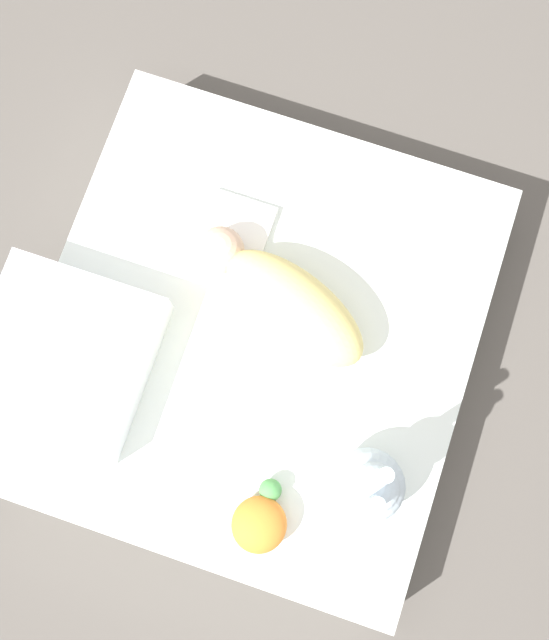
{
  "coord_description": "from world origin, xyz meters",
  "views": [
    {
      "loc": [
        -0.27,
        -0.14,
        1.98
      ],
      "look_at": [
        0.04,
        -0.04,
        0.25
      ],
      "focal_mm": 42.0,
      "sensor_mm": 36.0,
      "label": 1
    }
  ],
  "objects_px": {
    "swaddled_baby": "(285,301)",
    "bunny_plush": "(369,486)",
    "pillow": "(65,356)",
    "turtle_plush": "(260,521)"
  },
  "relations": [
    {
      "from": "swaddled_baby",
      "to": "turtle_plush",
      "type": "height_order",
      "value": "swaddled_baby"
    },
    {
      "from": "pillow",
      "to": "turtle_plush",
      "type": "distance_m",
      "value": 0.59
    },
    {
      "from": "swaddled_baby",
      "to": "bunny_plush",
      "type": "distance_m",
      "value": 0.46
    },
    {
      "from": "turtle_plush",
      "to": "pillow",
      "type": "bearing_deg",
      "value": 69.16
    },
    {
      "from": "bunny_plush",
      "to": "swaddled_baby",
      "type": "bearing_deg",
      "value": 41.92
    },
    {
      "from": "bunny_plush",
      "to": "turtle_plush",
      "type": "bearing_deg",
      "value": 127.09
    },
    {
      "from": "swaddled_baby",
      "to": "turtle_plush",
      "type": "bearing_deg",
      "value": 122.63
    },
    {
      "from": "swaddled_baby",
      "to": "pillow",
      "type": "distance_m",
      "value": 0.53
    },
    {
      "from": "pillow",
      "to": "bunny_plush",
      "type": "height_order",
      "value": "bunny_plush"
    },
    {
      "from": "swaddled_baby",
      "to": "bunny_plush",
      "type": "bearing_deg",
      "value": 152.55
    }
  ]
}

